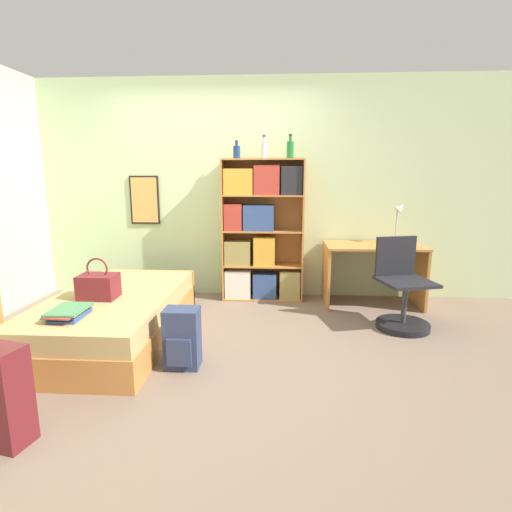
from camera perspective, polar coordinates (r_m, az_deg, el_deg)
ground_plane at (r=3.76m, az=-8.94°, el=-11.75°), size 14.00×14.00×0.00m
wall_back at (r=4.94m, az=-5.67°, el=9.40°), size 10.00×0.09×2.60m
bed at (r=3.92m, az=-19.38°, el=-8.08°), size 1.05×1.92×0.42m
handbag at (r=3.75m, az=-21.59°, el=-3.98°), size 0.31×0.23×0.36m
book_stack_on_bed at (r=3.36m, az=-25.20°, el=-7.32°), size 0.27×0.37×0.07m
bookcase at (r=4.72m, az=0.44°, el=3.28°), size 0.95×0.31×1.66m
bottle_green at (r=4.74m, az=-2.78°, el=14.64°), size 0.08×0.08×0.21m
bottle_brown at (r=4.69m, az=1.15°, el=14.94°), size 0.07×0.07×0.26m
bottle_clear at (r=4.67m, az=4.91°, el=14.96°), size 0.08×0.08×0.27m
desk at (r=4.74m, az=16.37°, el=-1.01°), size 1.09×0.61×0.71m
desk_lamp at (r=4.85m, az=19.82°, el=5.61°), size 0.18×0.13×0.49m
desk_chair at (r=4.18m, az=20.10°, el=-5.89°), size 0.57×0.57×0.88m
backpack at (r=3.21m, az=-10.51°, el=-11.52°), size 0.27×0.23×0.47m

